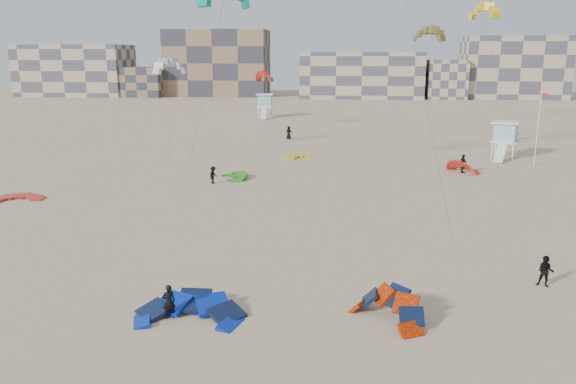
# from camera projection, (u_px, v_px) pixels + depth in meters

# --- Properties ---
(ground) EXTENTS (320.00, 320.00, 0.00)m
(ground) POSITION_uv_depth(u_px,v_px,m) (228.00, 294.00, 27.63)
(ground) COLOR tan
(ground) RESTS_ON ground
(kite_ground_blue) EXTENTS (5.08, 5.34, 2.82)m
(kite_ground_blue) POSITION_uv_depth(u_px,v_px,m) (189.00, 319.00, 25.04)
(kite_ground_blue) COLOR #0717BF
(kite_ground_blue) RESTS_ON ground
(kite_ground_orange) EXTENTS (5.08, 5.08, 3.60)m
(kite_ground_orange) POSITION_uv_depth(u_px,v_px,m) (387.00, 320.00, 24.93)
(kite_ground_orange) COLOR #FF3700
(kite_ground_orange) RESTS_ON ground
(kite_ground_red) EXTENTS (5.08, 5.21, 0.65)m
(kite_ground_red) POSITION_uv_depth(u_px,v_px,m) (16.00, 200.00, 45.44)
(kite_ground_red) COLOR red
(kite_ground_red) RESTS_ON ground
(kite_ground_green) EXTENTS (5.13, 5.02, 1.95)m
(kite_ground_green) POSITION_uv_depth(u_px,v_px,m) (233.00, 178.00, 53.36)
(kite_ground_green) COLOR #349315
(kite_ground_green) RESTS_ON ground
(kite_ground_red_far) EXTENTS (5.12, 5.12, 3.67)m
(kite_ground_red_far) POSITION_uv_depth(u_px,v_px,m) (462.00, 172.00, 56.07)
(kite_ground_red_far) COLOR red
(kite_ground_red_far) RESTS_ON ground
(kite_ground_yellow) EXTENTS (4.84, 4.87, 1.10)m
(kite_ground_yellow) POSITION_uv_depth(u_px,v_px,m) (299.00, 158.00, 63.75)
(kite_ground_yellow) COLOR yellow
(kite_ground_yellow) RESTS_ON ground
(kitesurfer_main) EXTENTS (0.69, 0.62, 1.59)m
(kitesurfer_main) POSITION_uv_depth(u_px,v_px,m) (169.00, 302.00, 24.91)
(kitesurfer_main) COLOR black
(kitesurfer_main) RESTS_ON ground
(kitesurfer_b) EXTENTS (0.97, 0.89, 1.63)m
(kitesurfer_b) POSITION_uv_depth(u_px,v_px,m) (546.00, 272.00, 28.30)
(kitesurfer_b) COLOR black
(kitesurfer_b) RESTS_ON ground
(kitesurfer_c) EXTENTS (0.88, 1.16, 1.60)m
(kitesurfer_c) POSITION_uv_depth(u_px,v_px,m) (213.00, 175.00, 50.98)
(kitesurfer_c) COLOR black
(kitesurfer_c) RESTS_ON ground
(kitesurfer_d) EXTENTS (0.86, 1.17, 1.85)m
(kitesurfer_d) POSITION_uv_depth(u_px,v_px,m) (463.00, 164.00, 55.50)
(kitesurfer_d) COLOR black
(kitesurfer_d) RESTS_ON ground
(kitesurfer_e) EXTENTS (1.01, 0.83, 1.78)m
(kitesurfer_e) POSITION_uv_depth(u_px,v_px,m) (289.00, 133.00, 77.79)
(kitesurfer_e) COLOR black
(kitesurfer_e) RESTS_ON ground
(kitesurfer_f) EXTENTS (0.91, 1.60, 1.65)m
(kitesurfer_f) POSITION_uv_depth(u_px,v_px,m) (516.00, 134.00, 77.15)
(kitesurfer_f) COLOR black
(kitesurfer_f) RESTS_ON ground
(kite_fly_grey) EXTENTS (5.16, 12.41, 10.42)m
(kite_fly_grey) POSITION_uv_depth(u_px,v_px,m) (169.00, 67.00, 63.99)
(kite_fly_grey) COLOR white
(kite_fly_grey) RESTS_ON ground
(kite_fly_olive) EXTENTS (8.02, 11.68, 13.77)m
(kite_fly_olive) POSITION_uv_depth(u_px,v_px,m) (429.00, 35.00, 58.89)
(kite_fly_olive) COLOR brown
(kite_fly_olive) RESTS_ON ground
(kite_fly_yellow) EXTENTS (7.10, 5.96, 17.38)m
(kite_fly_yellow) POSITION_uv_depth(u_px,v_px,m) (484.00, 13.00, 74.63)
(kite_fly_yellow) COLOR yellow
(kite_fly_yellow) RESTS_ON ground
(kite_fly_red) EXTENTS (4.60, 5.14, 8.36)m
(kite_fly_red) POSITION_uv_depth(u_px,v_px,m) (264.00, 77.00, 86.16)
(kite_fly_red) COLOR red
(kite_fly_red) RESTS_ON ground
(lifeguard_tower_near) EXTENTS (3.83, 6.13, 4.11)m
(lifeguard_tower_near) POSITION_uv_depth(u_px,v_px,m) (505.00, 140.00, 63.36)
(lifeguard_tower_near) COLOR white
(lifeguard_tower_near) RESTS_ON ground
(lifeguard_tower_far) EXTENTS (3.20, 5.96, 4.31)m
(lifeguard_tower_far) POSITION_uv_depth(u_px,v_px,m) (265.00, 106.00, 104.06)
(lifeguard_tower_far) COLOR white
(lifeguard_tower_far) RESTS_ON ground
(flagpole) EXTENTS (0.64, 0.10, 7.85)m
(flagpole) POSITION_uv_depth(u_px,v_px,m) (538.00, 127.00, 58.56)
(flagpole) COLOR white
(flagpole) RESTS_ON ground
(condo_west_a) EXTENTS (30.00, 15.00, 14.00)m
(condo_west_a) POSITION_uv_depth(u_px,v_px,m) (76.00, 70.00, 158.19)
(condo_west_a) COLOR tan
(condo_west_a) RESTS_ON ground
(condo_west_b) EXTENTS (28.00, 14.00, 18.00)m
(condo_west_b) POSITION_uv_depth(u_px,v_px,m) (218.00, 63.00, 157.80)
(condo_west_b) COLOR #846A4F
(condo_west_b) RESTS_ON ground
(condo_mid) EXTENTS (32.00, 16.00, 12.00)m
(condo_mid) POSITION_uv_depth(u_px,v_px,m) (361.00, 75.00, 150.88)
(condo_mid) COLOR tan
(condo_mid) RESTS_ON ground
(condo_east) EXTENTS (26.00, 14.00, 16.00)m
(condo_east) POSITION_uv_depth(u_px,v_px,m) (513.00, 68.00, 148.55)
(condo_east) COLOR tan
(condo_east) RESTS_ON ground
(condo_fill_left) EXTENTS (12.00, 10.00, 8.00)m
(condo_fill_left) POSITION_uv_depth(u_px,v_px,m) (143.00, 82.00, 155.08)
(condo_fill_left) COLOR #846A4F
(condo_fill_left) RESTS_ON ground
(condo_fill_right) EXTENTS (10.00, 10.00, 10.00)m
(condo_fill_right) POSITION_uv_depth(u_px,v_px,m) (445.00, 79.00, 147.11)
(condo_fill_right) COLOR tan
(condo_fill_right) RESTS_ON ground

